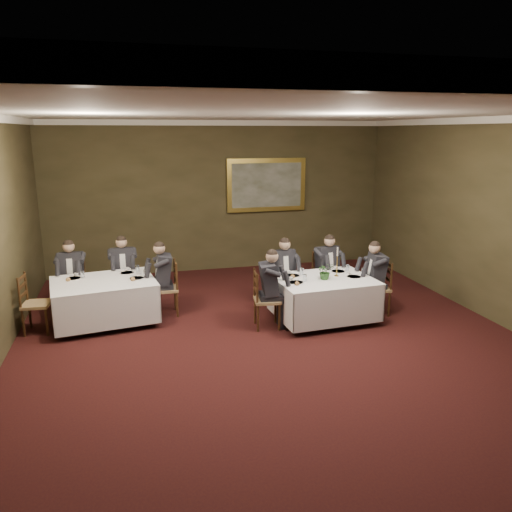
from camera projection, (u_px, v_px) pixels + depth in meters
name	position (u px, v px, depth m)	size (l,w,h in m)	color
ground	(282.00, 354.00, 7.49)	(10.00, 10.00, 0.00)	black
ceiling	(285.00, 112.00, 6.64)	(8.00, 10.00, 0.10)	silver
back_wall	(220.00, 197.00, 11.76)	(8.00, 0.10, 3.50)	#322E19
crown_molding	(285.00, 117.00, 6.65)	(8.00, 10.00, 0.12)	white
table_main	(324.00, 296.00, 8.75)	(1.76, 1.39, 0.67)	#311D0D
table_second	(104.00, 298.00, 8.62)	(1.89, 1.54, 0.67)	#311D0D
chair_main_backleft	(282.00, 292.00, 9.45)	(0.51, 0.49, 1.00)	olive
diner_main_backleft	(282.00, 281.00, 9.38)	(0.48, 0.54, 1.35)	black
chair_main_backright	(325.00, 288.00, 9.72)	(0.52, 0.50, 1.00)	olive
diner_main_backright	(326.00, 277.00, 9.65)	(0.49, 0.55, 1.35)	black
chair_main_endleft	(266.00, 311.00, 8.47)	(0.47, 0.49, 1.00)	olive
diner_main_endleft	(267.00, 298.00, 8.42)	(0.53, 0.46, 1.35)	black
chair_main_endright	(376.00, 299.00, 9.10)	(0.47, 0.49, 1.00)	olive
diner_main_endright	(377.00, 287.00, 9.05)	(0.53, 0.46, 1.35)	black
chair_sec_backleft	(74.00, 295.00, 9.28)	(0.48, 0.46, 1.00)	olive
diner_sec_backleft	(73.00, 284.00, 9.21)	(0.45, 0.51, 1.35)	black
chair_sec_backright	(125.00, 290.00, 9.62)	(0.45, 0.43, 1.00)	olive
diner_sec_backright	(124.00, 278.00, 9.56)	(0.43, 0.49, 1.35)	black
chair_sec_endright	(167.00, 299.00, 9.07)	(0.42, 0.44, 1.00)	olive
diner_sec_endright	(166.00, 287.00, 9.01)	(0.48, 0.42, 1.35)	black
chair_sec_endleft	(37.00, 316.00, 8.26)	(0.46, 0.48, 1.00)	olive
centerpiece	(325.00, 271.00, 8.60)	(0.28, 0.24, 0.31)	#2D5926
candlestick	(337.00, 265.00, 8.78)	(0.08, 0.08, 0.54)	#B48D37
place_setting_table_main	(295.00, 273.00, 8.89)	(0.33, 0.31, 0.14)	white
place_setting_table_second	(76.00, 276.00, 8.73)	(0.33, 0.31, 0.14)	white
painting	(266.00, 185.00, 11.91)	(1.93, 0.09, 1.26)	gold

